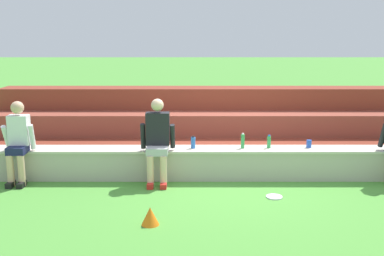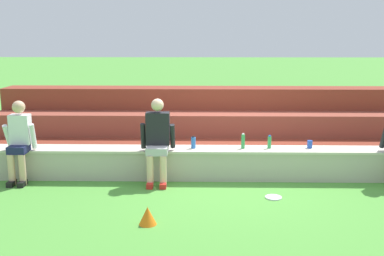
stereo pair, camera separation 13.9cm
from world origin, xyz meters
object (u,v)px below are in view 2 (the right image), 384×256
Objects in this scene: water_bottle_near_right at (269,142)px; person_left_of_center at (157,139)px; water_bottle_center_gap at (193,143)px; sports_cone at (148,216)px; plastic_cup_middle at (310,144)px; frisbee at (273,197)px; water_bottle_mid_left at (243,141)px; person_far_left at (19,140)px.

person_left_of_center is at bearing -171.03° from water_bottle_near_right.
water_bottle_center_gap reaches higher than sports_cone.
frisbee is (-0.74, -1.01, -0.57)m from plastic_cup_middle.
water_bottle_center_gap is 0.94× the size of water_bottle_near_right.
water_bottle_center_gap reaches higher than frisbee.
person_left_of_center is 5.63× the size of frisbee.
plastic_cup_middle is at bearing 38.71° from sports_cone.
water_bottle_center_gap is at bearing 141.61° from frisbee.
person_left_of_center is 5.32× the size of water_bottle_mid_left.
person_far_left is 3.65m from water_bottle_mid_left.
water_bottle_near_right is 1.71× the size of plastic_cup_middle.
person_left_of_center is 6.60× the size of water_bottle_center_gap.
water_bottle_mid_left is at bearing 54.78° from sports_cone.
water_bottle_mid_left is 1.06× the size of frisbee.
water_bottle_center_gap is 0.89× the size of sports_cone.
plastic_cup_middle is at bearing 1.85° from water_bottle_near_right.
water_bottle_center_gap is 1.65m from frisbee.
water_bottle_near_right reaches higher than water_bottle_center_gap.
person_left_of_center reaches higher than plastic_cup_middle.
person_far_left is 5.68× the size of sports_cone.
water_bottle_mid_left is 1.12m from plastic_cup_middle.
person_far_left reaches higher than water_bottle_center_gap.
person_left_of_center is 6.22× the size of water_bottle_near_right.
person_far_left is 4.77m from plastic_cup_middle.
person_left_of_center is at bearing 158.71° from frisbee.
sports_cone is (-0.55, -1.95, -0.49)m from water_bottle_center_gap.
plastic_cup_middle is (1.12, 0.05, -0.06)m from water_bottle_mid_left.
person_left_of_center is at bearing 90.76° from sports_cone.
plastic_cup_middle is (4.76, 0.31, -0.13)m from person_far_left.
person_far_left is at bearing -176.28° from plastic_cup_middle.
water_bottle_near_right reaches higher than frisbee.
sports_cone is (2.27, -1.69, -0.59)m from person_far_left.
frisbee is at bearing -93.64° from water_bottle_near_right.
person_left_of_center is 1.87m from water_bottle_near_right.
plastic_cup_middle is 3.23m from sports_cone.
water_bottle_mid_left reaches higher than sports_cone.
water_bottle_center_gap is 1.27m from water_bottle_near_right.
person_left_of_center is at bearing -155.43° from water_bottle_center_gap.
frisbee is at bearing -9.81° from person_far_left.
water_bottle_mid_left reaches higher than water_bottle_near_right.
frisbee is 2.02m from sports_cone.
sports_cone is at bearing -105.78° from water_bottle_center_gap.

